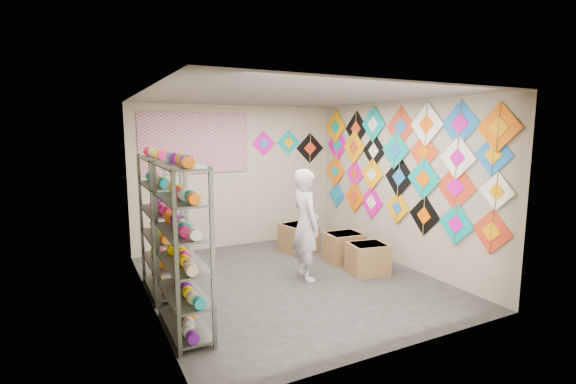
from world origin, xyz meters
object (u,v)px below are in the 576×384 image
carton_a (368,259)px  shopkeeper (306,225)px  shelf_rack_front (183,249)px  shelf_rack_back (161,225)px  carton_c (299,238)px  carton_b (344,247)px

carton_a → shopkeeper: bearing=175.4°
shelf_rack_front → shopkeeper: shelf_rack_front is taller
shelf_rack_front → carton_a: size_ratio=3.30×
shelf_rack_back → carton_a: shelf_rack_back is taller
carton_a → carton_c: (-0.40, 1.55, 0.02)m
shelf_rack_front → shelf_rack_back: 1.30m
carton_b → shelf_rack_back: bearing=-175.7°
shelf_rack_front → carton_a: shelf_rack_front is taller
shelf_rack_back → carton_c: 2.82m
carton_a → carton_c: bearing=114.4°
carton_c → shelf_rack_back: bearing=-173.8°
shelf_rack_front → carton_a: bearing=11.2°
carton_c → carton_a: bearing=-87.4°
shopkeeper → carton_a: shopkeeper is taller
shelf_rack_front → shelf_rack_back: (0.00, 1.30, 0.00)m
shelf_rack_front → carton_c: (2.61, 2.14, -0.69)m
carton_b → carton_c: carton_c is taller
carton_b → carton_c: bearing=120.4°
shopkeeper → carton_b: bearing=-62.6°
shelf_rack_back → shopkeeper: size_ratio=1.13×
carton_c → shopkeeper: bearing=-125.9°
carton_a → carton_c: carton_c is taller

